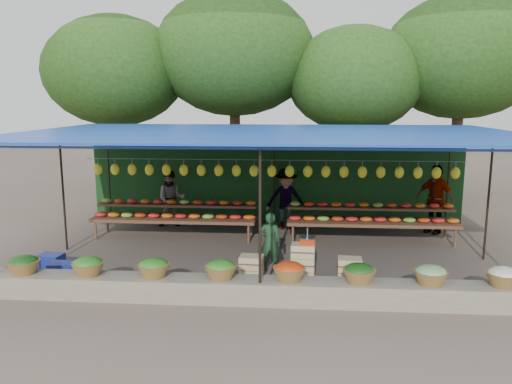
# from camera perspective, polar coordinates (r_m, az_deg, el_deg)

# --- Properties ---
(ground) EXTENTS (60.00, 60.00, 0.00)m
(ground) POSITION_cam_1_polar(r_m,az_deg,el_deg) (11.58, 1.45, -7.12)
(ground) COLOR brown
(ground) RESTS_ON ground
(stone_curb) EXTENTS (10.60, 0.55, 0.40)m
(stone_curb) POSITION_cam_1_polar(r_m,az_deg,el_deg) (8.92, 0.52, -11.20)
(stone_curb) COLOR #676152
(stone_curb) RESTS_ON ground
(stall_canopy) EXTENTS (10.80, 6.60, 2.82)m
(stall_canopy) POSITION_cam_1_polar(r_m,az_deg,el_deg) (11.15, 1.54, 6.20)
(stall_canopy) COLOR black
(stall_canopy) RESTS_ON ground
(produce_baskets) EXTENTS (8.98, 0.58, 0.34)m
(produce_baskets) POSITION_cam_1_polar(r_m,az_deg,el_deg) (8.80, -0.13, -8.98)
(produce_baskets) COLOR brown
(produce_baskets) RESTS_ON stone_curb
(netting_backdrop) EXTENTS (10.60, 0.06, 2.50)m
(netting_backdrop) POSITION_cam_1_polar(r_m,az_deg,el_deg) (14.36, 2.13, 1.44)
(netting_backdrop) COLOR #19481F
(netting_backdrop) RESTS_ON ground
(tree_row) EXTENTS (16.51, 5.50, 7.12)m
(tree_row) POSITION_cam_1_polar(r_m,az_deg,el_deg) (17.16, 4.35, 14.44)
(tree_row) COLOR #3E2216
(tree_row) RESTS_ON ground
(fruit_table_left) EXTENTS (4.21, 0.95, 0.93)m
(fruit_table_left) POSITION_cam_1_polar(r_m,az_deg,el_deg) (13.07, -9.20, -2.46)
(fruit_table_left) COLOR #4B2D1E
(fruit_table_left) RESTS_ON ground
(fruit_table_right) EXTENTS (4.21, 0.95, 0.93)m
(fruit_table_right) POSITION_cam_1_polar(r_m,az_deg,el_deg) (12.86, 13.03, -2.81)
(fruit_table_right) COLOR #4B2D1E
(fruit_table_right) RESTS_ON ground
(crate_counter) EXTENTS (2.37, 0.37, 0.77)m
(crate_counter) POSITION_cam_1_polar(r_m,az_deg,el_deg) (9.81, 5.20, -8.52)
(crate_counter) COLOR tan
(crate_counter) RESTS_ON ground
(weighing_scale) EXTENTS (0.31, 0.31, 0.33)m
(weighing_scale) POSITION_cam_1_polar(r_m,az_deg,el_deg) (9.65, 5.88, -5.51)
(weighing_scale) COLOR red
(weighing_scale) RESTS_ON crate_counter
(vendor_seated) EXTENTS (0.49, 0.36, 1.25)m
(vendor_seated) POSITION_cam_1_polar(r_m,az_deg,el_deg) (10.31, 1.62, -5.73)
(vendor_seated) COLOR #1C3E23
(vendor_seated) RESTS_ON ground
(customer_left) EXTENTS (0.86, 0.72, 1.59)m
(customer_left) POSITION_cam_1_polar(r_m,az_deg,el_deg) (14.08, -9.66, -0.78)
(customer_left) COLOR slate
(customer_left) RESTS_ON ground
(customer_mid) EXTENTS (1.16, 0.76, 1.68)m
(customer_mid) POSITION_cam_1_polar(r_m,az_deg,el_deg) (13.64, 3.44, -0.80)
(customer_mid) COLOR slate
(customer_mid) RESTS_ON ground
(customer_right) EXTENTS (1.07, 1.08, 1.84)m
(customer_right) POSITION_cam_1_polar(r_m,az_deg,el_deg) (14.05, 19.77, -0.75)
(customer_right) COLOR slate
(customer_right) RESTS_ON ground
(blue_crate_front) EXTENTS (0.54, 0.41, 0.30)m
(blue_crate_front) POSITION_cam_1_polar(r_m,az_deg,el_deg) (10.81, -21.21, -8.29)
(blue_crate_front) COLOR navy
(blue_crate_front) RESTS_ON ground
(blue_crate_back) EXTENTS (0.55, 0.43, 0.30)m
(blue_crate_back) POSITION_cam_1_polar(r_m,az_deg,el_deg) (11.47, -22.41, -7.32)
(blue_crate_back) COLOR navy
(blue_crate_back) RESTS_ON ground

